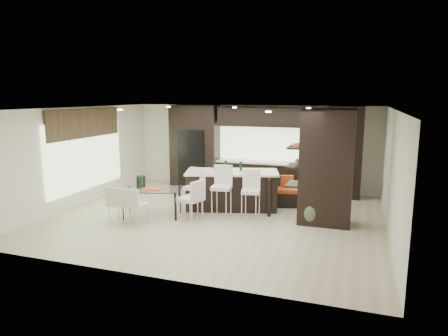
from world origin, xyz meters
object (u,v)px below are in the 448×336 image
(floor_vase, at_px, (311,199))
(chair_near, at_px, (137,208))
(stool_left, at_px, (194,196))
(chair_end, at_px, (191,202))
(chair_far, at_px, (120,206))
(bench, at_px, (280,197))
(dining_table, at_px, (152,203))
(stool_mid, at_px, (221,197))
(stool_right, at_px, (251,200))
(kitchen_island, at_px, (232,190))

(floor_vase, bearing_deg, chair_near, -160.79)
(stool_left, xyz_separation_m, chair_end, (0.14, -0.53, -0.01))
(stool_left, distance_m, chair_far, 1.86)
(floor_vase, xyz_separation_m, chair_end, (-2.80, -0.63, -0.14))
(bench, distance_m, dining_table, 3.51)
(dining_table, relative_size, chair_end, 1.56)
(stool_left, xyz_separation_m, stool_mid, (0.75, -0.02, 0.04))
(stool_right, bearing_deg, chair_end, -170.13)
(stool_left, height_order, bench, stool_left)
(bench, bearing_deg, stool_right, -120.03)
(floor_vase, relative_size, dining_table, 0.83)
(chair_far, bearing_deg, stool_right, 24.15)
(stool_left, relative_size, chair_near, 1.14)
(kitchen_island, xyz_separation_m, stool_right, (0.75, -0.84, -0.02))
(dining_table, bearing_deg, chair_end, -16.34)
(chair_near, xyz_separation_m, chair_far, (-0.46, 0.00, -0.00))
(dining_table, bearing_deg, bench, 18.65)
(chair_near, relative_size, chair_far, 1.00)
(floor_vase, height_order, chair_end, floor_vase)
(kitchen_island, height_order, dining_table, kitchen_island)
(stool_left, xyz_separation_m, floor_vase, (2.93, 0.10, 0.13))
(stool_left, height_order, chair_far, stool_left)
(stool_left, xyz_separation_m, chair_far, (-1.39, -1.25, -0.06))
(stool_mid, relative_size, chair_end, 1.11)
(stool_left, height_order, stool_right, stool_right)
(stool_right, relative_size, bench, 0.77)
(kitchen_island, xyz_separation_m, dining_table, (-1.68, -1.36, -0.16))
(stool_mid, distance_m, chair_end, 0.80)
(stool_right, xyz_separation_m, bench, (0.44, 1.49, -0.25))
(bench, bearing_deg, chair_end, -145.40)
(dining_table, bearing_deg, chair_far, -138.82)
(stool_left, distance_m, chair_near, 1.55)
(kitchen_island, xyz_separation_m, stool_mid, (0.00, -0.86, 0.01))
(kitchen_island, relative_size, stool_mid, 2.34)
(chair_far, bearing_deg, stool_left, 42.86)
(bench, bearing_deg, chair_far, -154.14)
(stool_mid, bearing_deg, chair_near, -149.11)
(bench, relative_size, chair_end, 1.36)
(stool_right, xyz_separation_m, chair_end, (-1.36, -0.52, -0.02))
(kitchen_island, height_order, chair_end, kitchen_island)
(floor_vase, xyz_separation_m, chair_near, (-3.86, -1.35, -0.19))
(stool_left, bearing_deg, stool_right, 9.58)
(bench, bearing_deg, chair_near, -149.93)
(stool_left, relative_size, chair_end, 1.02)
(kitchen_island, relative_size, chair_near, 2.91)
(floor_vase, relative_size, chair_far, 1.45)
(chair_near, bearing_deg, stool_left, 60.97)
(stool_left, distance_m, dining_table, 1.07)
(chair_end, bearing_deg, stool_right, -51.94)
(bench, bearing_deg, dining_table, -158.49)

